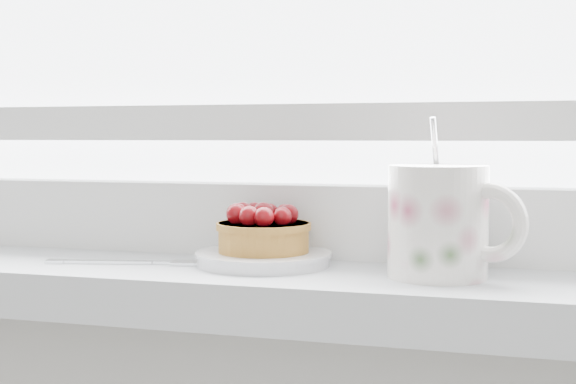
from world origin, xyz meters
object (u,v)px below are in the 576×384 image
at_px(raspberry_tart, 263,230).
at_px(floral_mug, 441,219).
at_px(fork, 137,262).
at_px(saucer, 264,258).

bearing_deg(raspberry_tart, floral_mug, -7.09).
xyz_separation_m(raspberry_tart, floral_mug, (0.16, -0.02, 0.02)).
relative_size(raspberry_tart, floral_mug, 0.65).
bearing_deg(floral_mug, fork, -178.60).
xyz_separation_m(saucer, raspberry_tart, (-0.00, -0.00, 0.03)).
distance_m(raspberry_tart, floral_mug, 0.16).
bearing_deg(floral_mug, raspberry_tart, 172.91).
distance_m(floral_mug, fork, 0.28).
distance_m(saucer, fork, 0.12).
height_order(saucer, raspberry_tart, raspberry_tart).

